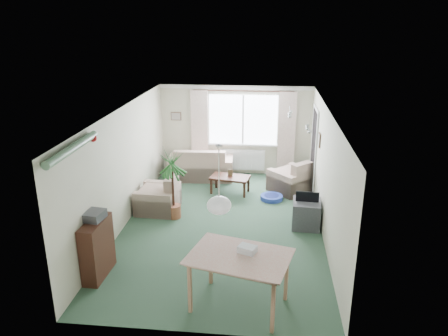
# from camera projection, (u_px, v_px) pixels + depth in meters

# --- Properties ---
(ground) EXTENTS (6.50, 6.50, 0.00)m
(ground) POSITION_uv_depth(u_px,v_px,m) (222.00, 225.00, 8.99)
(ground) COLOR #2C4A36
(window) EXTENTS (1.80, 0.03, 1.30)m
(window) POSITION_uv_depth(u_px,v_px,m) (243.00, 120.00, 11.52)
(window) COLOR white
(curtain_rod) EXTENTS (2.60, 0.03, 0.03)m
(curtain_rod) POSITION_uv_depth(u_px,v_px,m) (243.00, 91.00, 11.19)
(curtain_rod) COLOR black
(curtain_left) EXTENTS (0.45, 0.08, 2.00)m
(curtain_left) POSITION_uv_depth(u_px,v_px,m) (200.00, 128.00, 11.61)
(curtain_left) COLOR beige
(curtain_right) EXTENTS (0.45, 0.08, 2.00)m
(curtain_right) POSITION_uv_depth(u_px,v_px,m) (287.00, 130.00, 11.39)
(curtain_right) COLOR beige
(radiator) EXTENTS (1.20, 0.10, 0.55)m
(radiator) POSITION_uv_depth(u_px,v_px,m) (242.00, 160.00, 11.84)
(radiator) COLOR white
(doorway) EXTENTS (0.03, 0.95, 2.00)m
(doorway) POSITION_uv_depth(u_px,v_px,m) (314.00, 151.00, 10.54)
(doorway) COLOR black
(pendant_lamp) EXTENTS (0.36, 0.36, 0.36)m
(pendant_lamp) POSITION_uv_depth(u_px,v_px,m) (219.00, 205.00, 6.33)
(pendant_lamp) COLOR white
(tinsel_garland) EXTENTS (1.60, 1.60, 0.12)m
(tinsel_garland) POSITION_uv_depth(u_px,v_px,m) (73.00, 148.00, 6.27)
(tinsel_garland) COLOR #196626
(bauble_cluster_a) EXTENTS (0.20, 0.20, 0.20)m
(bauble_cluster_a) POSITION_uv_depth(u_px,v_px,m) (290.00, 112.00, 8.98)
(bauble_cluster_a) COLOR silver
(bauble_cluster_b) EXTENTS (0.20, 0.20, 0.20)m
(bauble_cluster_b) POSITION_uv_depth(u_px,v_px,m) (309.00, 126.00, 7.83)
(bauble_cluster_b) COLOR silver
(wall_picture_back) EXTENTS (0.28, 0.03, 0.22)m
(wall_picture_back) POSITION_uv_depth(u_px,v_px,m) (176.00, 116.00, 11.68)
(wall_picture_back) COLOR brown
(wall_picture_right) EXTENTS (0.03, 0.24, 0.30)m
(wall_picture_right) POSITION_uv_depth(u_px,v_px,m) (319.00, 140.00, 9.42)
(wall_picture_right) COLOR brown
(sofa) EXTENTS (1.74, 1.00, 0.84)m
(sofa) POSITION_uv_depth(u_px,v_px,m) (201.00, 163.00, 11.53)
(sofa) COLOR #C4BC94
(sofa) RESTS_ON ground
(armchair_corner) EXTENTS (1.24, 1.24, 0.80)m
(armchair_corner) POSITION_uv_depth(u_px,v_px,m) (291.00, 175.00, 10.65)
(armchair_corner) COLOR beige
(armchair_corner) RESTS_ON ground
(armchair_left) EXTENTS (0.90, 0.94, 0.80)m
(armchair_left) POSITION_uv_depth(u_px,v_px,m) (158.00, 193.00, 9.57)
(armchair_left) COLOR beige
(armchair_left) RESTS_ON ground
(coffee_table) EXTENTS (1.00, 0.67, 0.42)m
(coffee_table) POSITION_uv_depth(u_px,v_px,m) (230.00, 185.00, 10.61)
(coffee_table) COLOR black
(coffee_table) RESTS_ON ground
(photo_frame) EXTENTS (0.12, 0.05, 0.16)m
(photo_frame) POSITION_uv_depth(u_px,v_px,m) (230.00, 173.00, 10.57)
(photo_frame) COLOR brown
(photo_frame) RESTS_ON coffee_table
(bookshelf) EXTENTS (0.30, 0.81, 0.98)m
(bookshelf) POSITION_uv_depth(u_px,v_px,m) (97.00, 249.00, 7.12)
(bookshelf) COLOR black
(bookshelf) RESTS_ON ground
(hifi_box) EXTENTS (0.33, 0.38, 0.14)m
(hifi_box) POSITION_uv_depth(u_px,v_px,m) (94.00, 216.00, 7.01)
(hifi_box) COLOR #3B3B40
(hifi_box) RESTS_ON bookshelf
(houseplant) EXTENTS (0.66, 0.66, 1.51)m
(houseplant) POSITION_uv_depth(u_px,v_px,m) (173.00, 185.00, 9.11)
(houseplant) COLOR #1A4D1B
(houseplant) RESTS_ON ground
(dining_table) EXTENTS (1.50, 1.19, 0.83)m
(dining_table) POSITION_uv_depth(u_px,v_px,m) (239.00, 282.00, 6.36)
(dining_table) COLOR tan
(dining_table) RESTS_ON ground
(gift_box) EXTENTS (0.30, 0.26, 0.12)m
(gift_box) POSITION_uv_depth(u_px,v_px,m) (247.00, 250.00, 6.29)
(gift_box) COLOR silver
(gift_box) RESTS_ON dining_table
(tv_cube) EXTENTS (0.59, 0.64, 0.55)m
(tv_cube) POSITION_uv_depth(u_px,v_px,m) (306.00, 214.00, 8.87)
(tv_cube) COLOR #38373C
(tv_cube) RESTS_ON ground
(pet_bed) EXTENTS (0.55, 0.55, 0.10)m
(pet_bed) POSITION_uv_depth(u_px,v_px,m) (272.00, 197.00, 10.25)
(pet_bed) COLOR navy
(pet_bed) RESTS_ON ground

